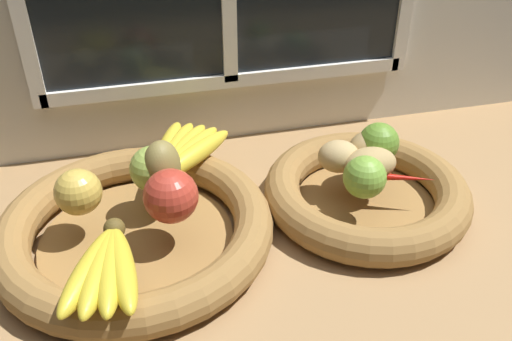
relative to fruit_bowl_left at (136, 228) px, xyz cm
name	(u,v)px	position (x,y,z in cm)	size (l,w,h in cm)	color
ground_plane	(272,238)	(19.38, -2.19, -4.07)	(140.00, 90.00, 3.00)	#9E774C
fruit_bowl_left	(136,228)	(0.00, 0.00, 0.00)	(38.94, 38.94, 5.51)	olive
fruit_bowl_right	(366,192)	(35.05, 0.00, 0.01)	(31.53, 31.53, 5.51)	olive
apple_red_right	(171,196)	(5.19, -2.71, 6.64)	(7.39, 7.39, 7.39)	#B73828
apple_green_back	(153,169)	(3.57, 4.95, 6.33)	(6.78, 6.78, 6.78)	#99B74C
apple_golden_left	(78,192)	(-6.80, 1.98, 6.16)	(6.44, 6.44, 6.44)	gold
pear_brown	(162,167)	(4.78, 4.22, 6.97)	(5.23, 6.05, 8.06)	olive
banana_bunch_front	(106,268)	(-3.75, -12.10, 4.50)	(10.35, 16.67, 3.11)	gold
banana_bunch_back	(180,153)	(8.09, 11.33, 4.47)	(15.79, 18.79, 3.06)	yellow
potato_oblong	(339,156)	(31.24, 2.96, 5.38)	(6.33, 5.46, 4.88)	tan
potato_back	(370,146)	(37.16, 4.65, 5.40)	(7.39, 5.14, 4.92)	#A38451
potato_large	(370,164)	(35.05, 0.00, 5.33)	(8.09, 5.53, 4.78)	tan
lime_near	(365,177)	(32.31, -4.10, 6.03)	(6.17, 6.17, 6.17)	#7AAD3D
lime_far	(379,143)	(38.23, 4.10, 6.11)	(6.34, 6.34, 6.34)	olive
chili_pepper	(391,177)	(37.59, -2.21, 3.91)	(1.93, 1.93, 13.03)	red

